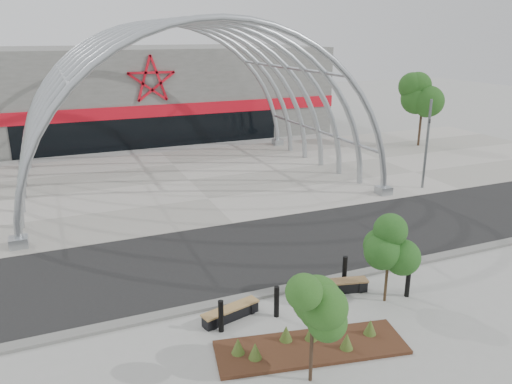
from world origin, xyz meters
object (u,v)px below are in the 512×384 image
at_px(street_tree_0, 313,307).
at_px(signal_pole, 427,143).
at_px(bench_1, 338,286).
at_px(bench_0, 231,313).
at_px(bollard_2, 345,270).
at_px(street_tree_1, 389,244).

bearing_deg(street_tree_0, signal_pole, 41.05).
bearing_deg(bench_1, bench_0, -177.63).
bearing_deg(bollard_2, bench_1, -139.98).
height_order(bench_0, bollard_2, bollard_2).
bearing_deg(bench_1, bollard_2, 40.02).
height_order(bench_1, bollard_2, bollard_2).
height_order(signal_pole, bench_0, signal_pole).
bearing_deg(street_tree_0, bench_1, 50.02).
bearing_deg(signal_pole, street_tree_0, -138.95).
bearing_deg(bench_0, signal_pole, 30.16).
bearing_deg(street_tree_0, bollard_2, 48.72).
distance_m(street_tree_0, bench_1, 5.64).
height_order(street_tree_0, street_tree_1, street_tree_0).
relative_size(street_tree_0, bench_0, 1.49).
xyz_separation_m(street_tree_0, bollard_2, (3.96, 4.51, -1.77)).
xyz_separation_m(street_tree_0, bench_0, (-0.99, 3.83, -2.12)).
distance_m(signal_pole, bollard_2, 14.42).
xyz_separation_m(bench_1, bollard_2, (0.60, 0.50, 0.33)).
xyz_separation_m(street_tree_1, bench_1, (-1.24, 1.21, -2.01)).
xyz_separation_m(signal_pole, bollard_2, (-11.24, -8.72, -2.33)).
bearing_deg(bench_0, street_tree_0, -75.56).
bearing_deg(street_tree_1, signal_pole, 44.57).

